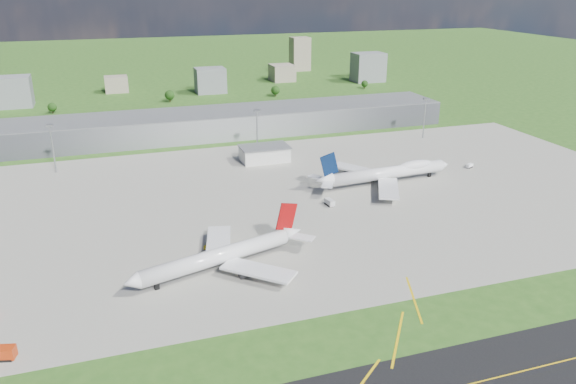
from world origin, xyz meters
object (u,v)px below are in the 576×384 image
object	(u,v)px
tug_yellow	(209,247)
van_white_near	(330,203)
van_white_far	(469,166)
airliner_red_twin	(223,255)
airliner_blue_quad	(388,173)

from	to	relation	value
tug_yellow	van_white_near	xyz separation A→B (m)	(59.80, 26.36, 0.47)
van_white_far	tug_yellow	bearing A→B (deg)	176.10
airliner_red_twin	airliner_blue_quad	world-z (taller)	airliner_blue_quad
tug_yellow	van_white_far	xyz separation A→B (m)	(152.00, 52.69, 0.17)
airliner_red_twin	van_white_far	world-z (taller)	airliner_red_twin
airliner_blue_quad	tug_yellow	bearing A→B (deg)	-159.43
airliner_blue_quad	van_white_far	distance (m)	54.26
airliner_blue_quad	tug_yellow	distance (m)	108.32
tug_yellow	van_white_near	distance (m)	65.36
van_white_far	van_white_near	bearing A→B (deg)	172.91
tug_yellow	van_white_near	bearing A→B (deg)	-19.89
van_white_near	van_white_far	distance (m)	95.88
tug_yellow	airliner_blue_quad	bearing A→B (deg)	-19.19
airliner_blue_quad	van_white_far	xyz separation A→B (m)	(53.51, 7.83, -4.33)
airliner_blue_quad	tug_yellow	xyz separation A→B (m)	(-98.49, -44.86, -4.51)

